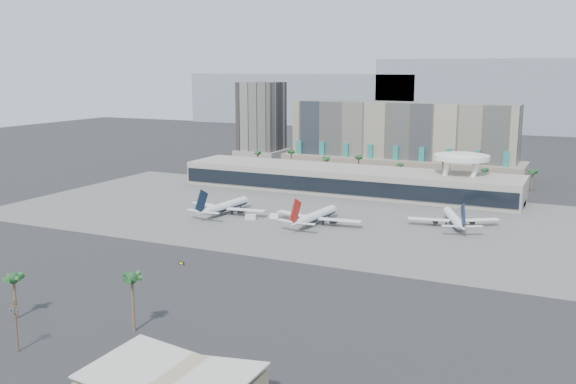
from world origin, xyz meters
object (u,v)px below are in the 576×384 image
at_px(airliner_centre, 316,216).
at_px(service_vehicle_b, 275,216).
at_px(airliner_right, 454,219).
at_px(taxiway_sign, 181,263).
at_px(utility_pole, 15,321).
at_px(airliner_left, 225,206).
at_px(service_vehicle_a, 251,217).

height_order(airliner_centre, service_vehicle_b, airliner_centre).
relative_size(airliner_right, taxiway_sign, 16.89).
xyz_separation_m(utility_pole, airliner_centre, (14.33, 136.15, -3.75)).
relative_size(utility_pole, airliner_left, 0.31).
xyz_separation_m(airliner_left, airliner_centre, (42.15, -0.57, 0.02)).
distance_m(utility_pole, service_vehicle_a, 132.82).
distance_m(airliner_left, airliner_right, 94.87).
xyz_separation_m(airliner_centre, service_vehicle_b, (-19.30, 1.76, -2.40)).
height_order(airliner_right, taxiway_sign, airliner_right).
distance_m(utility_pole, airliner_centre, 136.95).
bearing_deg(utility_pole, taxiway_sign, 93.11).
bearing_deg(airliner_right, service_vehicle_b, 172.20).
relative_size(utility_pole, airliner_right, 0.34).
bearing_deg(airliner_centre, taxiway_sign, -99.23).
distance_m(service_vehicle_a, service_vehicle_b, 9.99).
xyz_separation_m(airliner_left, taxiway_sign, (24.09, -68.19, -2.91)).
relative_size(airliner_left, airliner_right, 1.10).
xyz_separation_m(utility_pole, taxiway_sign, (-3.72, 68.53, -6.68)).
bearing_deg(service_vehicle_a, airliner_centre, -9.54).
distance_m(airliner_centre, service_vehicle_b, 19.53).
bearing_deg(utility_pole, airliner_right, 67.30).
bearing_deg(airliner_left, taxiway_sign, -65.16).
height_order(service_vehicle_b, taxiway_sign, service_vehicle_b).
relative_size(airliner_centre, airliner_right, 1.11).
height_order(airliner_left, service_vehicle_a, airliner_left).
relative_size(service_vehicle_a, taxiway_sign, 2.10).
xyz_separation_m(service_vehicle_a, service_vehicle_b, (8.08, 5.88, -0.07)).
bearing_deg(service_vehicle_a, service_vehicle_b, 17.97).
xyz_separation_m(utility_pole, service_vehicle_b, (-4.97, 137.91, -6.15)).
relative_size(airliner_left, service_vehicle_b, 10.04).
xyz_separation_m(airliner_left, service_vehicle_a, (14.77, -4.68, -2.31)).
distance_m(airliner_left, service_vehicle_a, 15.67).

